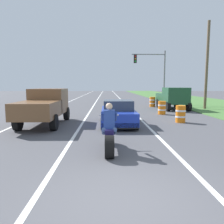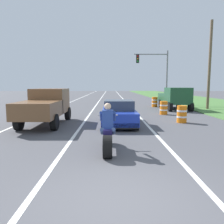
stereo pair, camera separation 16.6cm
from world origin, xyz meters
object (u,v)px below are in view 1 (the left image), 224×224
(pickup_truck_right_shoulder_dark_green, at_px, (172,97))
(construction_barrel_mid, at_px, (162,108))
(sports_car_blue, at_px, (118,113))
(construction_barrel_nearest, at_px, (181,114))
(motorcycle_with_rider, at_px, (109,134))
(pickup_truck_left_lane_brown, at_px, (45,105))
(traffic_light_mast_near, at_px, (155,69))
(construction_barrel_far, at_px, (152,102))

(pickup_truck_right_shoulder_dark_green, bearing_deg, construction_barrel_mid, -117.39)
(sports_car_blue, height_order, construction_barrel_nearest, sports_car_blue)
(sports_car_blue, bearing_deg, pickup_truck_right_shoulder_dark_green, 55.28)
(motorcycle_with_rider, relative_size, pickup_truck_left_lane_brown, 0.46)
(pickup_truck_right_shoulder_dark_green, distance_m, construction_barrel_nearest, 7.41)
(motorcycle_with_rider, distance_m, traffic_light_mast_near, 18.91)
(traffic_light_mast_near, relative_size, construction_barrel_mid, 6.00)
(construction_barrel_nearest, xyz_separation_m, construction_barrel_far, (0.32, 9.49, 0.00))
(pickup_truck_right_shoulder_dark_green, height_order, construction_barrel_mid, pickup_truck_right_shoulder_dark_green)
(pickup_truck_right_shoulder_dark_green, bearing_deg, construction_barrel_far, 120.47)
(pickup_truck_left_lane_brown, bearing_deg, traffic_light_mast_near, 55.21)
(sports_car_blue, relative_size, pickup_truck_right_shoulder_dark_green, 0.90)
(pickup_truck_left_lane_brown, distance_m, construction_barrel_far, 12.90)
(sports_car_blue, distance_m, construction_barrel_nearest, 3.77)
(motorcycle_with_rider, bearing_deg, construction_barrel_far, 73.17)
(motorcycle_with_rider, height_order, construction_barrel_mid, motorcycle_with_rider)
(pickup_truck_left_lane_brown, bearing_deg, construction_barrel_nearest, 3.95)
(motorcycle_with_rider, xyz_separation_m, construction_barrel_nearest, (4.27, 5.68, -0.09))
(motorcycle_with_rider, distance_m, pickup_truck_right_shoulder_dark_green, 14.19)
(motorcycle_with_rider, relative_size, traffic_light_mast_near, 0.37)
(traffic_light_mast_near, height_order, construction_barrel_nearest, traffic_light_mast_near)
(traffic_light_mast_near, bearing_deg, pickup_truck_right_shoulder_dark_green, -82.82)
(sports_car_blue, height_order, pickup_truck_right_shoulder_dark_green, pickup_truck_right_shoulder_dark_green)
(construction_barrel_nearest, height_order, construction_barrel_mid, same)
(construction_barrel_nearest, distance_m, construction_barrel_far, 9.50)
(construction_barrel_nearest, height_order, construction_barrel_far, same)
(sports_car_blue, height_order, construction_barrel_mid, sports_car_blue)
(sports_car_blue, xyz_separation_m, traffic_light_mast_near, (4.76, 12.74, 3.31))
(sports_car_blue, relative_size, traffic_light_mast_near, 0.72)
(sports_car_blue, bearing_deg, motorcycle_with_rider, -96.19)
(pickup_truck_right_shoulder_dark_green, distance_m, traffic_light_mast_near, 5.75)
(traffic_light_mast_near, height_order, construction_barrel_mid, traffic_light_mast_near)
(motorcycle_with_rider, relative_size, construction_barrel_nearest, 2.21)
(pickup_truck_left_lane_brown, bearing_deg, construction_barrel_far, 51.10)
(traffic_light_mast_near, relative_size, construction_barrel_far, 6.00)
(pickup_truck_right_shoulder_dark_green, relative_size, construction_barrel_nearest, 4.80)
(motorcycle_with_rider, xyz_separation_m, traffic_light_mast_near, (5.32, 17.84, 3.35))
(motorcycle_with_rider, bearing_deg, pickup_truck_left_lane_brown, 124.24)
(pickup_truck_right_shoulder_dark_green, bearing_deg, motorcycle_with_rider, -114.77)
(pickup_truck_left_lane_brown, height_order, construction_barrel_nearest, pickup_truck_left_lane_brown)
(sports_car_blue, xyz_separation_m, pickup_truck_left_lane_brown, (-4.06, 0.05, 0.48))
(construction_barrel_mid, bearing_deg, construction_barrel_nearest, -86.92)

